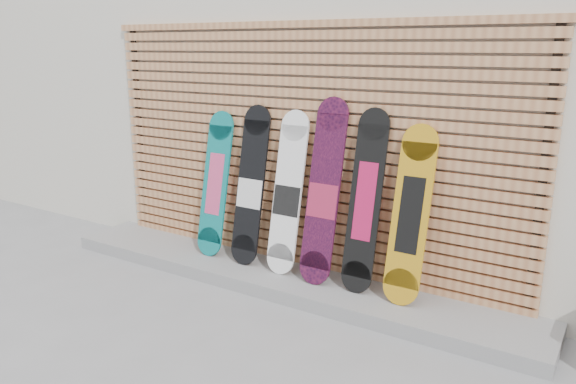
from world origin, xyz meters
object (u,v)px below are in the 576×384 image
object	(u,v)px
snowboard_5	(410,215)
snowboard_0	(215,184)
snowboard_3	(324,193)
snowboard_1	(251,187)
snowboard_4	(365,201)
snowboard_2	(288,194)

from	to	relation	value
snowboard_5	snowboard_0	bearing A→B (deg)	179.64
snowboard_3	snowboard_0	bearing A→B (deg)	178.88
snowboard_0	snowboard_1	distance (m)	0.42
snowboard_0	snowboard_4	size ratio (longest dim) A/B	0.92
snowboard_3	snowboard_4	world-z (taller)	snowboard_3
snowboard_5	snowboard_4	bearing A→B (deg)	178.49
snowboard_1	snowboard_2	bearing A→B (deg)	-0.28
snowboard_2	snowboard_5	distance (m)	1.13
snowboard_4	snowboard_0	bearing A→B (deg)	179.93
snowboard_3	snowboard_5	size ratio (longest dim) A/B	1.12
snowboard_0	snowboard_5	xyz separation A→B (m)	(1.95, -0.01, 0.01)
snowboard_2	snowboard_4	world-z (taller)	snowboard_4
snowboard_0	snowboard_4	bearing A→B (deg)	-0.07
snowboard_1	snowboard_3	distance (m)	0.77
snowboard_0	snowboard_1	size ratio (longest dim) A/B	0.94
snowboard_1	snowboard_5	xyz separation A→B (m)	(1.53, -0.01, -0.02)
snowboard_1	snowboard_4	distance (m)	1.15
snowboard_0	snowboard_3	world-z (taller)	snowboard_3
snowboard_2	snowboard_3	distance (m)	0.37
snowboard_0	snowboard_3	bearing A→B (deg)	-1.12
snowboard_3	snowboard_5	distance (m)	0.77
snowboard_0	snowboard_5	world-z (taller)	snowboard_5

